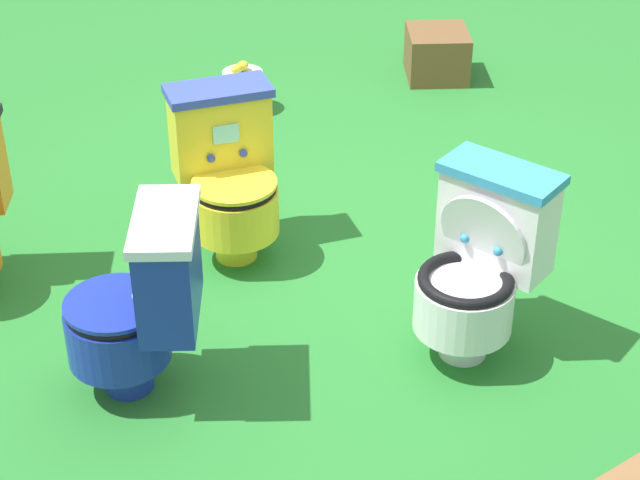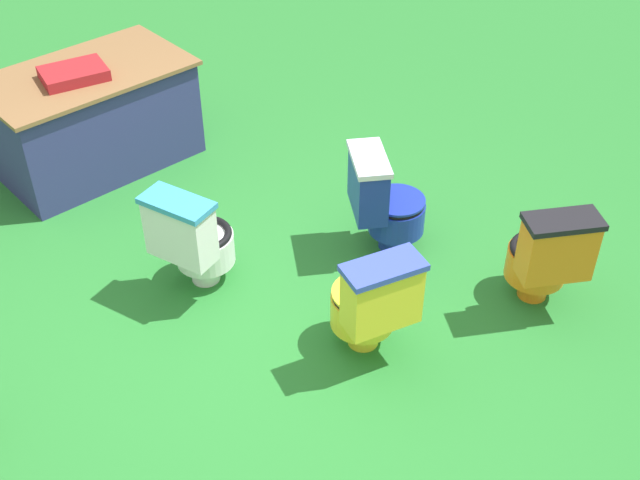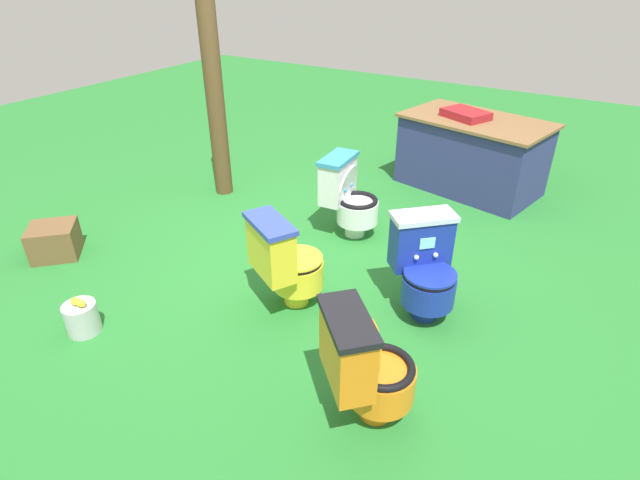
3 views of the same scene
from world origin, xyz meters
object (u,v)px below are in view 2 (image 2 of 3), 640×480
object	(u,v)px
toilet_white	(194,239)
vendor_table	(93,118)
toilet_orange	(546,256)
toilet_blue	(384,202)
toilet_yellow	(371,303)

from	to	relation	value
toilet_white	vendor_table	size ratio (longest dim) A/B	0.45
toilet_white	toilet_orange	xyz separation A→B (m)	(1.10, -1.80, 0.00)
toilet_blue	toilet_orange	bearing A→B (deg)	50.88
toilet_blue	vendor_table	xyz separation A→B (m)	(-0.39, 2.31, 0.02)
toilet_orange	vendor_table	distance (m)	3.42
toilet_blue	toilet_white	distance (m)	1.24
toilet_blue	toilet_white	xyz separation A→B (m)	(-1.01, 0.73, 0.00)
toilet_white	toilet_yellow	size ratio (longest dim) A/B	1.00
toilet_white	vendor_table	world-z (taller)	vendor_table
toilet_white	toilet_orange	distance (m)	2.11
toilet_white	toilet_orange	world-z (taller)	same
toilet_white	toilet_yellow	world-z (taller)	same
toilet_orange	toilet_yellow	bearing A→B (deg)	-168.88
toilet_blue	vendor_table	world-z (taller)	vendor_table
toilet_blue	toilet_white	size ratio (longest dim) A/B	1.00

